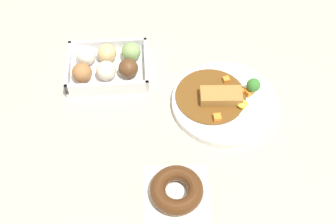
% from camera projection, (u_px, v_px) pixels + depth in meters
% --- Properties ---
extents(ground_plane, '(1.60, 1.60, 0.00)m').
position_uv_depth(ground_plane, '(182.00, 109.00, 1.11)').
color(ground_plane, '#B2A893').
extents(curry_plate, '(0.26, 0.26, 0.07)m').
position_uv_depth(curry_plate, '(223.00, 101.00, 1.11)').
color(curry_plate, white).
rests_on(curry_plate, ground_plane).
extents(donut_box, '(0.21, 0.16, 0.06)m').
position_uv_depth(donut_box, '(107.00, 65.00, 1.17)').
color(donut_box, white).
rests_on(donut_box, ground_plane).
extents(chocolate_ring_donut, '(0.15, 0.15, 0.04)m').
position_uv_depth(chocolate_ring_donut, '(177.00, 190.00, 0.96)').
color(chocolate_ring_donut, white).
rests_on(chocolate_ring_donut, ground_plane).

